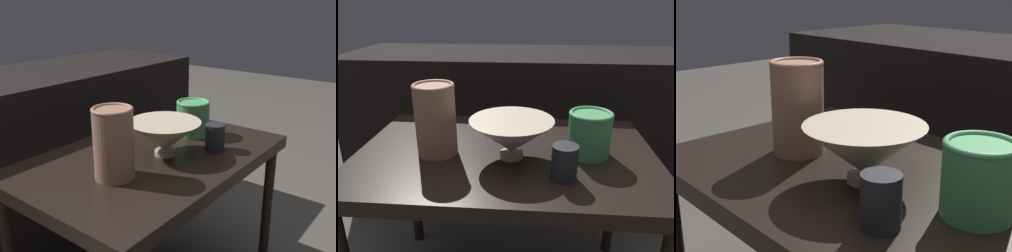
# 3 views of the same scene
# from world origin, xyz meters

# --- Properties ---
(table) EXTENTS (0.83, 0.54, 0.53)m
(table) POSITION_xyz_m (0.00, 0.00, 0.48)
(table) COLOR black
(table) RESTS_ON ground_plane
(couch_backdrop) EXTENTS (1.48, 0.50, 0.71)m
(couch_backdrop) POSITION_xyz_m (0.00, 0.62, 0.35)
(couch_backdrop) COLOR black
(couch_backdrop) RESTS_ON ground_plane
(bowl) EXTENTS (0.22, 0.22, 0.11)m
(bowl) POSITION_xyz_m (0.02, -0.04, 0.59)
(bowl) COLOR #C1B293
(bowl) RESTS_ON table
(vase_textured_left) EXTENTS (0.11, 0.11, 0.20)m
(vase_textured_left) POSITION_xyz_m (-0.18, -0.03, 0.63)
(vase_textured_left) COLOR #996B56
(vase_textured_left) RESTS_ON table
(vase_colorful_right) EXTENTS (0.12, 0.12, 0.12)m
(vase_colorful_right) POSITION_xyz_m (0.23, -0.00, 0.59)
(vase_colorful_right) COLOR #47995B
(vase_colorful_right) RESTS_ON table
(cup) EXTENTS (0.06, 0.06, 0.08)m
(cup) POSITION_xyz_m (0.15, -0.14, 0.57)
(cup) COLOR #232328
(cup) RESTS_ON table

